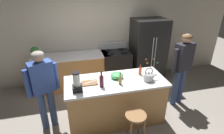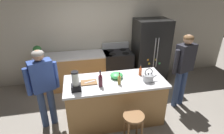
# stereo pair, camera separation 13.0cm
# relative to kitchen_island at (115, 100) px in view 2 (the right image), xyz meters

# --- Properties ---
(ground_plane) EXTENTS (14.00, 14.00, 0.00)m
(ground_plane) POSITION_rel_kitchen_island_xyz_m (0.00, 0.00, -0.47)
(ground_plane) COLOR gray
(back_wall) EXTENTS (8.00, 0.10, 2.70)m
(back_wall) POSITION_rel_kitchen_island_xyz_m (0.00, 1.95, 0.88)
(back_wall) COLOR beige
(back_wall) RESTS_ON ground_plane
(kitchen_island) EXTENTS (1.94, 0.83, 0.93)m
(kitchen_island) POSITION_rel_kitchen_island_xyz_m (0.00, 0.00, 0.00)
(kitchen_island) COLOR #B7844C
(kitchen_island) RESTS_ON ground_plane
(back_counter_run) EXTENTS (2.00, 0.64, 0.93)m
(back_counter_run) POSITION_rel_kitchen_island_xyz_m (-0.80, 1.55, -0.00)
(back_counter_run) COLOR #B7844C
(back_counter_run) RESTS_ON ground_plane
(refrigerator) EXTENTS (0.90, 0.73, 1.77)m
(refrigerator) POSITION_rel_kitchen_island_xyz_m (1.34, 1.50, 0.42)
(refrigerator) COLOR black
(refrigerator) RESTS_ON ground_plane
(stove_range) EXTENTS (0.76, 0.65, 1.11)m
(stove_range) POSITION_rel_kitchen_island_xyz_m (0.41, 1.52, 0.01)
(stove_range) COLOR black
(stove_range) RESTS_ON ground_plane
(person_by_island_left) EXTENTS (0.58, 0.35, 1.60)m
(person_by_island_left) POSITION_rel_kitchen_island_xyz_m (-1.33, 0.12, 0.50)
(person_by_island_left) COLOR #384C7A
(person_by_island_left) RESTS_ON ground_plane
(person_by_sink_right) EXTENTS (0.59, 0.33, 1.70)m
(person_by_sink_right) POSITION_rel_kitchen_island_xyz_m (1.55, 0.20, 0.56)
(person_by_sink_right) COLOR #384C7A
(person_by_sink_right) RESTS_ON ground_plane
(bar_stool) EXTENTS (0.36, 0.36, 0.63)m
(bar_stool) POSITION_rel_kitchen_island_xyz_m (0.17, -0.69, 0.03)
(bar_stool) COLOR brown
(bar_stool) RESTS_ON ground_plane
(potted_plant) EXTENTS (0.20, 0.20, 0.30)m
(potted_plant) POSITION_rel_kitchen_island_xyz_m (-1.64, 1.55, 0.64)
(potted_plant) COLOR silver
(potted_plant) RESTS_ON back_counter_run
(blender_appliance) EXTENTS (0.17, 0.17, 0.36)m
(blender_appliance) POSITION_rel_kitchen_island_xyz_m (-0.74, -0.19, 0.61)
(blender_appliance) COLOR black
(blender_appliance) RESTS_ON kitchen_island
(bottle_wine) EXTENTS (0.08, 0.08, 0.32)m
(bottle_wine) POSITION_rel_kitchen_island_xyz_m (-0.30, -0.15, 0.58)
(bottle_wine) COLOR #471923
(bottle_wine) RESTS_ON kitchen_island
(bottle_cooking_sauce) EXTENTS (0.06, 0.06, 0.22)m
(bottle_cooking_sauce) POSITION_rel_kitchen_island_xyz_m (0.55, 0.13, 0.54)
(bottle_cooking_sauce) COLOR #B24C26
(bottle_cooking_sauce) RESTS_ON kitchen_island
(bottle_vinegar) EXTENTS (0.06, 0.06, 0.24)m
(bottle_vinegar) POSITION_rel_kitchen_island_xyz_m (0.05, -0.14, 0.55)
(bottle_vinegar) COLOR olive
(bottle_vinegar) RESTS_ON kitchen_island
(mixing_bowl) EXTENTS (0.25, 0.25, 0.11)m
(mixing_bowl) POSITION_rel_kitchen_island_xyz_m (0.05, 0.10, 0.52)
(mixing_bowl) COLOR #3FB259
(mixing_bowl) RESTS_ON kitchen_island
(tea_kettle) EXTENTS (0.28, 0.20, 0.27)m
(tea_kettle) POSITION_rel_kitchen_island_xyz_m (0.61, -0.14, 0.54)
(tea_kettle) COLOR #B7BABF
(tea_kettle) RESTS_ON kitchen_island
(cutting_board) EXTENTS (0.30, 0.20, 0.02)m
(cutting_board) POSITION_rel_kitchen_island_xyz_m (-0.50, 0.01, 0.47)
(cutting_board) COLOR brown
(cutting_board) RESTS_ON kitchen_island
(chef_knife) EXTENTS (0.22, 0.10, 0.01)m
(chef_knife) POSITION_rel_kitchen_island_xyz_m (-0.48, 0.01, 0.49)
(chef_knife) COLOR #B7BABF
(chef_knife) RESTS_ON cutting_board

